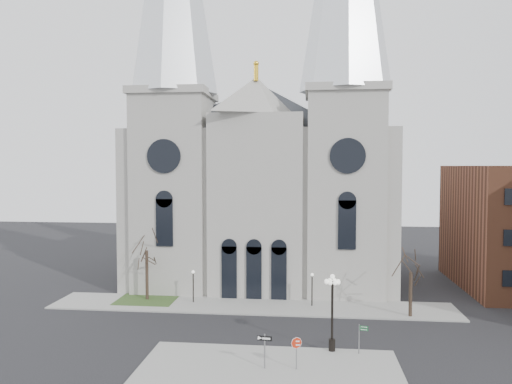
# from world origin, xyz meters

# --- Properties ---
(ground) EXTENTS (160.00, 160.00, 0.00)m
(ground) POSITION_xyz_m (0.00, 0.00, 0.00)
(ground) COLOR black
(ground) RESTS_ON ground
(sidewalk_near) EXTENTS (18.00, 10.00, 0.14)m
(sidewalk_near) POSITION_xyz_m (3.00, -5.00, 0.07)
(sidewalk_near) COLOR gray
(sidewalk_near) RESTS_ON ground
(sidewalk_far) EXTENTS (40.00, 6.00, 0.14)m
(sidewalk_far) POSITION_xyz_m (0.00, 11.00, 0.07)
(sidewalk_far) COLOR gray
(sidewalk_far) RESTS_ON ground
(grass_patch) EXTENTS (6.00, 5.00, 0.18)m
(grass_patch) POSITION_xyz_m (-11.00, 12.00, 0.09)
(grass_patch) COLOR #2D451D
(grass_patch) RESTS_ON ground
(cathedral) EXTENTS (33.00, 26.66, 54.00)m
(cathedral) POSITION_xyz_m (0.00, 22.86, 18.48)
(cathedral) COLOR #9F9B94
(cathedral) RESTS_ON ground
(tree_left) EXTENTS (3.20, 3.20, 7.50)m
(tree_left) POSITION_xyz_m (-11.00, 12.00, 5.58)
(tree_left) COLOR black
(tree_left) RESTS_ON ground
(tree_right) EXTENTS (3.20, 3.20, 6.00)m
(tree_right) POSITION_xyz_m (15.00, 9.00, 4.47)
(tree_right) COLOR black
(tree_right) RESTS_ON ground
(ped_lamp_left) EXTENTS (0.32, 0.32, 3.26)m
(ped_lamp_left) POSITION_xyz_m (-6.00, 11.50, 2.33)
(ped_lamp_left) COLOR black
(ped_lamp_left) RESTS_ON sidewalk_far
(ped_lamp_right) EXTENTS (0.32, 0.32, 3.26)m
(ped_lamp_right) POSITION_xyz_m (6.00, 11.50, 2.33)
(ped_lamp_right) COLOR black
(ped_lamp_right) RESTS_ON sidewalk_far
(stop_sign) EXTENTS (0.81, 0.08, 2.25)m
(stop_sign) POSITION_xyz_m (4.86, -4.22, 1.76)
(stop_sign) COLOR slate
(stop_sign) RESTS_ON sidewalk_near
(globe_lamp) EXTENTS (1.63, 1.63, 5.80)m
(globe_lamp) POSITION_xyz_m (7.42, -0.50, 3.78)
(globe_lamp) COLOR black
(globe_lamp) RESTS_ON sidewalk_near
(one_way_sign) EXTENTS (1.04, 0.16, 2.37)m
(one_way_sign) POSITION_xyz_m (2.70, -4.25, 1.72)
(one_way_sign) COLOR slate
(one_way_sign) RESTS_ON sidewalk_near
(street_name_sign) EXTENTS (0.69, 0.20, 2.18)m
(street_name_sign) POSITION_xyz_m (9.46, -0.86, 1.43)
(street_name_sign) COLOR slate
(street_name_sign) RESTS_ON sidewalk_near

